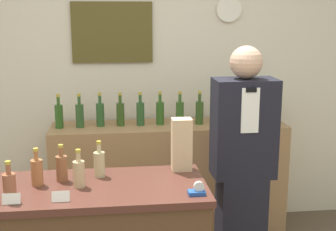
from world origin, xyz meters
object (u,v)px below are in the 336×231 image
(shopkeeper, at_px, (242,167))
(potted_plant, at_px, (263,101))
(paper_bag, at_px, (182,144))
(tape_dispenser, at_px, (197,191))

(shopkeeper, distance_m, potted_plant, 0.91)
(paper_bag, xyz_separation_m, tape_dispenser, (0.02, -0.40, -0.14))
(potted_plant, bearing_deg, shopkeeper, -116.44)
(paper_bag, bearing_deg, tape_dispenser, -86.57)
(shopkeeper, distance_m, tape_dispenser, 0.82)
(potted_plant, relative_size, tape_dispenser, 3.58)
(paper_bag, bearing_deg, potted_plant, 50.94)
(shopkeeper, bearing_deg, tape_dispenser, -123.03)
(potted_plant, distance_m, paper_bag, 1.34)
(potted_plant, height_order, paper_bag, potted_plant)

